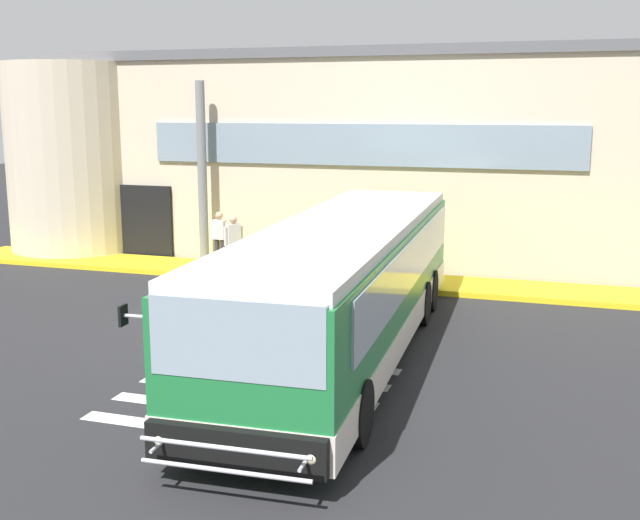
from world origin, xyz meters
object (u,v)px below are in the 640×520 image
at_px(bus_main_foreground, 345,291).
at_px(passenger_near_column, 220,236).
at_px(passenger_by_doorway, 233,240).
at_px(passenger_at_curb_edge, 298,241).
at_px(entry_support_column, 202,173).

xyz_separation_m(bus_main_foreground, passenger_near_column, (-5.79, 6.58, -0.26)).
distance_m(bus_main_foreground, passenger_near_column, 8.77).
distance_m(bus_main_foreground, passenger_by_doorway, 7.85).
bearing_deg(passenger_near_column, passenger_at_curb_edge, 0.66).
xyz_separation_m(bus_main_foreground, passenger_by_doorway, (-5.08, 5.97, -0.22)).
height_order(entry_support_column, bus_main_foreground, entry_support_column).
xyz_separation_m(passenger_near_column, passenger_by_doorway, (0.71, -0.60, 0.03)).
bearing_deg(bus_main_foreground, passenger_at_curb_edge, 116.62).
xyz_separation_m(entry_support_column, bus_main_foreground, (6.59, -7.15, -1.57)).
height_order(bus_main_foreground, passenger_near_column, bus_main_foreground).
bearing_deg(passenger_by_doorway, passenger_near_column, 139.83).
relative_size(entry_support_column, passenger_by_doorway, 3.29).
xyz_separation_m(entry_support_column, passenger_at_curb_edge, (3.28, -0.54, -1.82)).
distance_m(passenger_by_doorway, passenger_at_curb_edge, 1.88).
bearing_deg(bus_main_foreground, passenger_near_column, 131.38).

